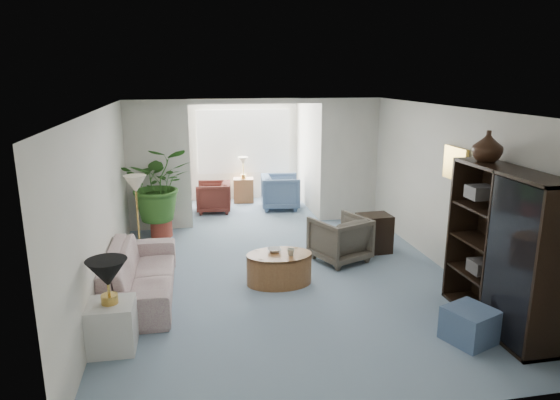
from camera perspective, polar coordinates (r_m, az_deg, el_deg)
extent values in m
plane|color=gray|center=(7.32, 0.90, -9.52)|extent=(6.00, 6.00, 0.00)
plane|color=gray|center=(11.14, -3.39, -1.13)|extent=(2.60, 2.60, 0.00)
cube|color=silver|center=(9.72, -13.82, 3.76)|extent=(1.20, 0.12, 2.50)
cube|color=silver|center=(10.24, 7.97, 4.55)|extent=(1.20, 0.12, 2.50)
cube|color=silver|center=(9.67, -2.73, 11.26)|extent=(2.60, 0.12, 0.10)
cube|color=white|center=(11.92, -4.17, 6.74)|extent=(2.20, 0.02, 1.50)
cube|color=white|center=(11.89, -4.15, 6.72)|extent=(2.20, 0.02, 1.50)
cube|color=beige|center=(7.61, 19.61, 3.96)|extent=(0.04, 0.50, 0.40)
imported|color=beige|center=(7.07, -15.74, -8.12)|extent=(0.90, 2.23, 0.65)
cube|color=silver|center=(5.90, -18.74, -13.57)|extent=(0.50, 0.50, 0.55)
cone|color=black|center=(5.64, -19.25, -7.94)|extent=(0.44, 0.44, 0.30)
cone|color=beige|center=(8.25, -16.29, 1.77)|extent=(0.36, 0.36, 0.28)
cylinder|color=brown|center=(7.24, -0.10, -7.88)|extent=(1.03, 1.03, 0.45)
imported|color=silver|center=(7.23, -0.64, -5.78)|extent=(0.22, 0.22, 0.05)
imported|color=#BCB9A5|center=(7.07, 1.26, -6.02)|extent=(0.12, 0.12, 0.10)
imported|color=#585145|center=(8.10, 6.89, -4.45)|extent=(1.04, 1.05, 0.74)
cube|color=black|center=(8.61, 10.73, -3.76)|extent=(0.56, 0.46, 0.65)
cube|color=black|center=(6.40, 24.21, -5.20)|extent=(0.46, 1.72, 1.92)
imported|color=black|center=(6.55, 22.76, 5.72)|extent=(0.36, 0.36, 0.38)
cube|color=slate|center=(6.18, 20.98, -13.26)|extent=(0.64, 0.64, 0.39)
cylinder|color=#94382A|center=(9.55, -13.47, -3.15)|extent=(0.40, 0.40, 0.32)
imported|color=#316322|center=(9.33, -13.77, 1.83)|extent=(1.24, 1.07, 1.38)
imported|color=slate|center=(11.15, 0.06, 0.95)|extent=(0.93, 0.91, 0.77)
imported|color=#58231E|center=(10.99, -7.64, 0.34)|extent=(0.81, 0.79, 0.67)
cube|color=brown|center=(11.79, -4.21, 1.13)|extent=(0.50, 0.41, 0.57)
cube|color=#3B3735|center=(6.69, 22.27, -7.08)|extent=(0.30, 0.26, 0.16)
cube|color=#2C2722|center=(5.85, 27.02, -1.30)|extent=(0.30, 0.26, 0.16)
cube|color=#292623|center=(6.13, 26.04, -9.43)|extent=(0.30, 0.26, 0.16)
cube|color=#494745|center=(6.59, 22.06, 0.84)|extent=(0.30, 0.26, 0.16)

